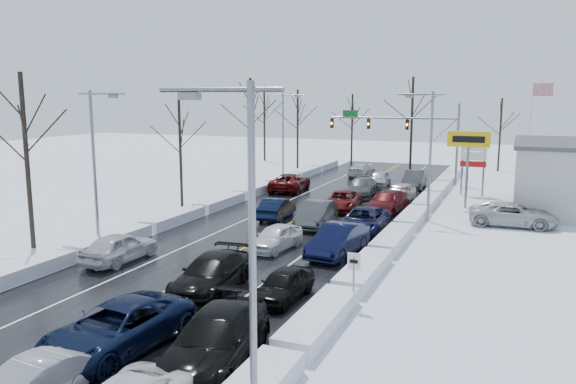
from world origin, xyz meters
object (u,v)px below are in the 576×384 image
at_px(tires_plus_sign, 468,144).
at_px(oncoming_car_0, 277,218).
at_px(traffic_signal_mast, 406,128).
at_px(flagpole, 532,125).

relative_size(tires_plus_sign, oncoming_car_0, 1.32).
height_order(traffic_signal_mast, flagpole, flagpole).
height_order(traffic_signal_mast, tires_plus_sign, traffic_signal_mast).
relative_size(traffic_signal_mast, flagpole, 1.33).
height_order(tires_plus_sign, flagpole, flagpole).
relative_size(flagpole, oncoming_car_0, 2.20).
relative_size(traffic_signal_mast, oncoming_car_0, 2.93).
bearing_deg(flagpole, traffic_signal_mast, -170.27).
bearing_deg(tires_plus_sign, oncoming_car_0, -142.57).
xyz_separation_m(flagpole, oncoming_car_0, (-16.82, -23.31, -5.93)).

